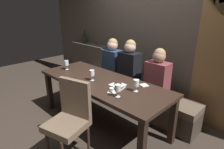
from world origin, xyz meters
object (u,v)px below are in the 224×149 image
(dining_table, at_px, (102,86))
(wine_glass_near_right, at_px, (66,63))
(wine_glass_near_left, at_px, (136,83))
(espresso_cup, at_px, (112,91))
(dessert_plate, at_px, (118,84))
(banquette_bench, at_px, (130,96))
(diner_far_end, at_px, (158,73))
(fork_on_table, at_px, (123,89))
(diner_redhead, at_px, (112,60))
(wine_glass_center_front, at_px, (118,88))
(wine_bottle_dark_red, at_px, (85,38))
(wine_glass_end_left, at_px, (92,73))
(chair_near_side, at_px, (70,115))
(diner_bearded, at_px, (129,64))

(dining_table, distance_m, wine_glass_near_right, 0.86)
(wine_glass_near_left, height_order, espresso_cup, wine_glass_near_left)
(espresso_cup, height_order, dessert_plate, espresso_cup)
(dining_table, distance_m, dessert_plate, 0.31)
(espresso_cup, bearing_deg, dining_table, 154.82)
(banquette_bench, height_order, espresso_cup, espresso_cup)
(dining_table, xyz_separation_m, dessert_plate, (0.30, 0.04, 0.10))
(diner_far_end, xyz_separation_m, wine_glass_near_left, (0.09, -0.67, 0.05))
(dessert_plate, bearing_deg, fork_on_table, -15.21)
(diner_redhead, height_order, wine_glass_center_front, diner_redhead)
(wine_bottle_dark_red, height_order, dessert_plate, wine_bottle_dark_red)
(wine_glass_near_right, relative_size, espresso_cup, 1.37)
(wine_glass_end_left, xyz_separation_m, dessert_plate, (0.40, 0.13, -0.10))
(dining_table, xyz_separation_m, chair_near_side, (0.22, -0.72, -0.09))
(diner_redhead, bearing_deg, wine_glass_center_front, -42.64)
(wine_bottle_dark_red, distance_m, dessert_plate, 2.29)
(diner_bearded, distance_m, wine_glass_center_front, 1.09)
(diner_far_end, xyz_separation_m, wine_glass_near_right, (-1.35, -0.80, 0.05))
(wine_glass_near_left, xyz_separation_m, espresso_cup, (-0.20, -0.25, -0.09))
(diner_far_end, height_order, wine_glass_end_left, diner_far_end)
(wine_glass_near_left, relative_size, dessert_plate, 0.86)
(dining_table, relative_size, fork_on_table, 12.94)
(espresso_cup, bearing_deg, dessert_plate, 114.74)
(wine_glass_near_left, relative_size, fork_on_table, 0.96)
(wine_bottle_dark_red, height_order, wine_glass_near_left, wine_bottle_dark_red)
(wine_glass_near_right, height_order, dessert_plate, wine_glass_near_right)
(wine_glass_end_left, relative_size, espresso_cup, 1.37)
(wine_glass_near_right, xyz_separation_m, dessert_plate, (1.13, 0.11, -0.10))
(wine_bottle_dark_red, relative_size, wine_glass_near_left, 1.99)
(chair_near_side, xyz_separation_m, wine_glass_near_right, (-1.06, 0.65, 0.29))
(diner_bearded, bearing_deg, fork_on_table, -56.01)
(diner_redhead, height_order, diner_far_end, diner_redhead)
(diner_redhead, height_order, wine_glass_end_left, diner_redhead)
(banquette_bench, distance_m, diner_redhead, 0.76)
(espresso_cup, relative_size, dessert_plate, 0.63)
(wine_glass_center_front, bearing_deg, diner_redhead, 137.36)
(banquette_bench, height_order, diner_far_end, diner_far_end)
(wine_glass_near_right, bearing_deg, dining_table, 4.97)
(banquette_bench, xyz_separation_m, wine_bottle_dark_red, (-1.74, 0.34, 0.84))
(diner_bearded, distance_m, wine_glass_end_left, 0.79)
(wine_glass_end_left, xyz_separation_m, fork_on_table, (0.54, 0.10, -0.11))
(wine_glass_center_front, height_order, fork_on_table, wine_glass_center_front)
(wine_glass_center_front, xyz_separation_m, fork_on_table, (-0.11, 0.23, -0.11))
(diner_redhead, height_order, fork_on_table, diner_redhead)
(dining_table, relative_size, banquette_bench, 0.88)
(wine_glass_end_left, bearing_deg, diner_redhead, 114.44)
(diner_bearded, height_order, wine_bottle_dark_red, wine_bottle_dark_red)
(diner_far_end, bearing_deg, fork_on_table, -96.62)
(banquette_bench, relative_size, wine_glass_near_right, 15.24)
(diner_bearded, distance_m, wine_glass_near_right, 1.11)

